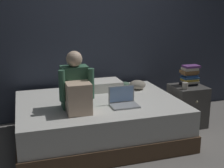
{
  "coord_description": "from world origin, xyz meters",
  "views": [
    {
      "loc": [
        -1.07,
        -3.06,
        1.62
      ],
      "look_at": [
        -0.09,
        0.1,
        0.75
      ],
      "focal_mm": 47.16,
      "sensor_mm": 36.0,
      "label": 1
    }
  ],
  "objects": [
    {
      "name": "pillow",
      "position": [
        -0.05,
        0.75,
        0.57
      ],
      "size": [
        0.56,
        0.36,
        0.13
      ],
      "primitive_type": "cube",
      "color": "silver",
      "rests_on": "bed"
    },
    {
      "name": "clothes_pile",
      "position": [
        0.42,
        0.66,
        0.56
      ],
      "size": [
        0.34,
        0.3,
        0.13
      ],
      "color": "#4C6B56",
      "rests_on": "bed"
    },
    {
      "name": "book_stack",
      "position": [
        1.14,
        0.4,
        0.71
      ],
      "size": [
        0.25,
        0.18,
        0.28
      ],
      "color": "black",
      "rests_on": "nightstand"
    },
    {
      "name": "laptop",
      "position": [
        0.03,
        0.02,
        0.56
      ],
      "size": [
        0.32,
        0.23,
        0.22
      ],
      "color": "#9EA0A5",
      "rests_on": "bed"
    },
    {
      "name": "nightstand",
      "position": [
        1.1,
        0.35,
        0.28
      ],
      "size": [
        0.44,
        0.46,
        0.57
      ],
      "color": "#474442",
      "rests_on": "ground_plane"
    },
    {
      "name": "person_sitting",
      "position": [
        -0.52,
        0.06,
        0.75
      ],
      "size": [
        0.39,
        0.44,
        0.66
      ],
      "color": "#38664C",
      "rests_on": "bed"
    },
    {
      "name": "wall_back",
      "position": [
        0.0,
        1.2,
        1.35
      ],
      "size": [
        5.6,
        0.1,
        2.7
      ],
      "primitive_type": "cube",
      "color": "#383D4C",
      "rests_on": "ground_plane"
    },
    {
      "name": "bed",
      "position": [
        -0.2,
        0.3,
        0.25
      ],
      "size": [
        2.0,
        1.5,
        0.5
      ],
      "color": "brown",
      "rests_on": "ground_plane"
    },
    {
      "name": "mug",
      "position": [
        0.97,
        0.23,
        0.61
      ],
      "size": [
        0.08,
        0.08,
        0.09
      ],
      "primitive_type": "cylinder",
      "color": "#BCB2A3",
      "rests_on": "nightstand"
    },
    {
      "name": "ground_plane",
      "position": [
        0.0,
        0.0,
        0.0
      ],
      "size": [
        8.0,
        8.0,
        0.0
      ],
      "primitive_type": "plane",
      "color": "gray"
    }
  ]
}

